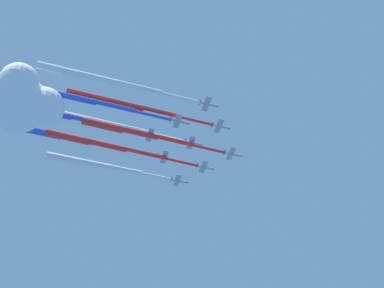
{
  "coord_description": "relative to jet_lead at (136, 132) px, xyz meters",
  "views": [
    {
      "loc": [
        -51.17,
        -158.03,
        19.75
      ],
      "look_at": [
        0.0,
        0.0,
        219.5
      ],
      "focal_mm": 49.67,
      "sensor_mm": 36.0,
      "label": 1
    }
  ],
  "objects": [
    {
      "name": "jet_starboard_mid",
      "position": [
        -15.26,
        27.0,
        0.71
      ],
      "size": [
        73.3,
        9.24,
        3.7
      ],
      "color": "#9EA3AD"
    },
    {
      "name": "jet_starboard_outer",
      "position": [
        -27.73,
        14.39,
        1.72
      ],
      "size": [
        76.03,
        9.1,
        3.67
      ],
      "color": "#9EA3AD"
    },
    {
      "name": "cloud_puff",
      "position": [
        -55.7,
        -6.25,
        -6.46
      ],
      "size": [
        44.29,
        32.37,
        26.98
      ],
      "color": "white"
    },
    {
      "name": "jet_port_inner",
      "position": [
        -13.49,
        12.96,
        0.8
      ],
      "size": [
        85.73,
        8.44,
        3.7
      ],
      "color": "#9EA3AD"
    },
    {
      "name": "jet_lead",
      "position": [
        0.0,
        0.0,
        0.0
      ],
      "size": [
        80.23,
        8.45,
        3.71
      ],
      "color": "#9EA3AD"
    },
    {
      "name": "jet_port_outer",
      "position": [
        -23.26,
        -24.54,
        -0.19
      ],
      "size": [
        83.14,
        9.11,
        3.69
      ],
      "color": "#9EA3AD"
    },
    {
      "name": "jet_trail_starboard",
      "position": [
        -41.75,
        1.3,
        0.48
      ],
      "size": [
        81.12,
        8.46,
        3.65
      ],
      "color": "#9EA3AD"
    },
    {
      "name": "jet_trail_port",
      "position": [
        -32.76,
        -11.55,
        -0.83
      ],
      "size": [
        82.53,
        8.84,
        3.71
      ],
      "color": "#9EA3AD"
    },
    {
      "name": "jet_starboard_inner",
      "position": [
        -10.12,
        -12.49,
        2.7
      ],
      "size": [
        79.36,
        8.46,
        3.67
      ],
      "color": "#9EA3AD"
    },
    {
      "name": "jet_port_mid",
      "position": [
        -15.97,
        0.66,
        1.77
      ],
      "size": [
        73.15,
        8.47,
        3.69
      ],
      "color": "#9EA3AD"
    }
  ]
}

